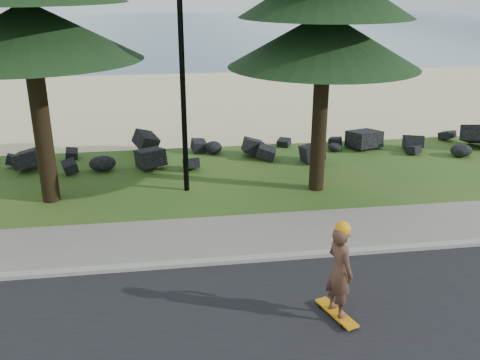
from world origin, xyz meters
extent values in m
plane|color=#285219|center=(0.00, 0.00, 0.00)|extent=(160.00, 160.00, 0.00)
cube|color=#9C9A8D|center=(0.00, -0.90, 0.05)|extent=(160.00, 0.20, 0.10)
cube|color=slate|center=(0.00, 0.20, 0.04)|extent=(160.00, 2.00, 0.08)
cube|color=beige|center=(0.00, 14.50, 0.01)|extent=(160.00, 15.00, 0.01)
cube|color=#3F6878|center=(0.00, 51.00, 0.00)|extent=(160.00, 58.00, 0.01)
cylinder|color=black|center=(0.00, 3.20, 4.00)|extent=(0.14, 0.14, 8.00)
cube|color=orange|center=(2.21, -3.00, 0.09)|extent=(0.52, 0.98, 0.03)
imported|color=brown|center=(2.21, -3.00, 0.90)|extent=(0.54, 0.67, 1.59)
sphere|color=#FF9C0E|center=(2.21, -3.00, 1.67)|extent=(0.25, 0.25, 0.25)
camera|label=1|loc=(-0.49, -10.32, 5.40)|focal=40.00mm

